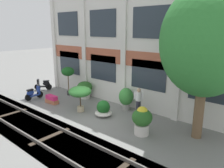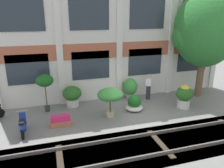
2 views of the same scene
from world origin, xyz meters
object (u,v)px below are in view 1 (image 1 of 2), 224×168
Objects in this scene: broadleaf_tree at (206,44)px; potted_plant_glazed_jar at (126,97)px; potted_plant_ribbed_drum at (85,89)px; scooter_second_parked at (33,93)px; potted_plant_stone_basin at (142,119)px; resident_by_doorway at (138,101)px; scooter_near_curb at (44,85)px; potted_plant_square_trough at (52,100)px; potted_plant_wide_bowl at (103,110)px; potted_plant_low_pan at (80,92)px; potted_plant_tall_urn at (68,73)px.

broadleaf_tree reaches higher than potted_plant_glazed_jar.
potted_plant_ribbed_drum is 3.60m from scooter_second_parked.
resident_by_doorway reaches higher than potted_plant_stone_basin.
resident_by_doorway reaches higher than scooter_near_curb.
potted_plant_square_trough is at bearing -178.55° from potted_plant_stone_basin.
potted_plant_glazed_jar is (-4.55, 0.66, -3.43)m from broadleaf_tree.
potted_plant_ribbed_drum is at bearing -45.95° from scooter_second_parked.
scooter_second_parked is (-2.51, -2.57, -0.25)m from potted_plant_ribbed_drum.
scooter_second_parked is at bearing -176.42° from potted_plant_stone_basin.
potted_plant_wide_bowl is 0.70× the size of scooter_second_parked.
potted_plant_stone_basin is 3.25m from potted_plant_glazed_jar.
broadleaf_tree is 4.33× the size of potted_plant_low_pan.
scooter_second_parked reaches higher than potted_plant_square_trough.
potted_plant_low_pan is (-6.44, -1.34, -3.02)m from broadleaf_tree.
potted_plant_tall_urn is 2.18× the size of potted_plant_wide_bowl.
resident_by_doorway is at bearing 174.17° from broadleaf_tree.
potted_plant_ribbed_drum is (-1.74, 1.95, -0.50)m from potted_plant_low_pan.
potted_plant_stone_basin is at bearing -145.47° from broadleaf_tree.
potted_plant_tall_urn reaches higher than potted_plant_square_trough.
scooter_near_curb is at bearing 38.60° from scooter_second_parked.
potted_plant_tall_urn is 2.96m from scooter_near_curb.
potted_plant_tall_urn is 2.48m from potted_plant_square_trough.
broadleaf_tree is 6.32m from potted_plant_wide_bowl.
potted_plant_low_pan is at bearing -165.91° from potted_plant_wide_bowl.
resident_by_doorway reaches higher than potted_plant_ribbed_drum.
potted_plant_stone_basin is at bearing -1.06° from potted_plant_low_pan.
potted_plant_stone_basin is 1.15× the size of potted_plant_ribbed_drum.
potted_plant_glazed_jar is at bearing 26.84° from potted_plant_square_trough.
potted_plant_tall_urn is (-7.56, 1.74, 0.95)m from potted_plant_stone_basin.
potted_plant_wide_bowl is (4.09, 0.64, 0.13)m from potted_plant_square_trough.
potted_plant_glazed_jar is at bearing 3.86° from potted_plant_tall_urn.
potted_plant_square_trough is (-6.96, -0.18, -0.50)m from potted_plant_stone_basin.
potted_plant_square_trough is 4.14m from potted_plant_wide_bowl.
broadleaf_tree is 7.24m from potted_plant_low_pan.
potted_plant_square_trough is at bearing -110.74° from potted_plant_ribbed_drum.
broadleaf_tree is at bearing 11.00° from potted_plant_wide_bowl.
potted_plant_stone_basin reaches higher than scooter_near_curb.
scooter_near_curb is at bearing -179.55° from broadleaf_tree.
broadleaf_tree is 8.93m from potted_plant_ribbed_drum.
potted_plant_glazed_jar is at bearing 171.69° from broadleaf_tree.
scooter_second_parked is at bearing -115.06° from potted_plant_tall_urn.
potted_plant_low_pan is at bearing -48.19° from potted_plant_ribbed_drum.
potted_plant_low_pan is at bearing -27.53° from potted_plant_tall_urn.
potted_plant_stone_basin is 2.25m from resident_by_doorway.
potted_plant_stone_basin reaches higher than scooter_second_parked.
potted_plant_ribbed_drum is at bearing 145.95° from scooter_near_curb.
scooter_near_curb is at bearing -174.36° from potted_plant_glazed_jar.
potted_plant_wide_bowl is (-2.87, 0.46, -0.38)m from potted_plant_stone_basin.
potted_plant_ribbed_drum is at bearing -111.79° from resident_by_doorway.
potted_plant_low_pan is 0.94× the size of resident_by_doorway.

